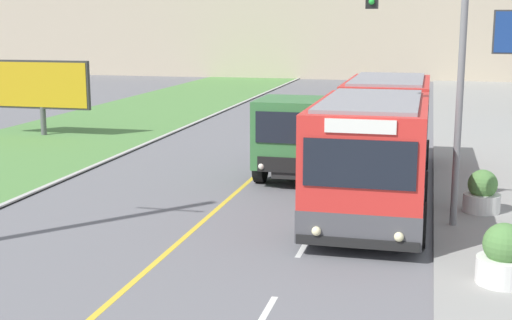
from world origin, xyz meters
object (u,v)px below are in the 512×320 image
at_px(billboard_small, 41,86).
at_px(planter_round_second, 482,193).
at_px(city_bus, 380,140).
at_px(traffic_light_mast, 434,58).
at_px(dump_truck, 301,136).
at_px(planter_round_near, 503,257).

height_order(billboard_small, planter_round_second, billboard_small).
bearing_deg(city_bus, planter_round_second, -31.19).
bearing_deg(planter_round_second, billboard_small, 153.05).
bearing_deg(city_bus, traffic_light_mast, -65.92).
height_order(dump_truck, planter_round_second, dump_truck).
xyz_separation_m(city_bus, dump_truck, (-2.53, 1.69, -0.26)).
bearing_deg(dump_truck, billboard_small, 155.59).
bearing_deg(traffic_light_mast, planter_round_near, -69.56).
height_order(dump_truck, billboard_small, billboard_small).
relative_size(city_bus, billboard_small, 2.72).
relative_size(billboard_small, planter_round_second, 4.09).
xyz_separation_m(city_bus, traffic_light_mast, (1.36, -3.05, 2.45)).
distance_m(dump_truck, planter_round_near, 10.02).
height_order(city_bus, billboard_small, billboard_small).
bearing_deg(dump_truck, planter_round_near, -58.06).
distance_m(city_bus, traffic_light_mast, 4.14).
distance_m(billboard_small, planter_round_second, 19.62).
bearing_deg(planter_round_second, planter_round_near, -89.46).
bearing_deg(traffic_light_mast, billboard_small, 147.44).
bearing_deg(traffic_light_mast, dump_truck, 129.41).
xyz_separation_m(dump_truck, planter_round_near, (5.29, -8.48, -0.71)).
height_order(city_bus, planter_round_second, city_bus).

